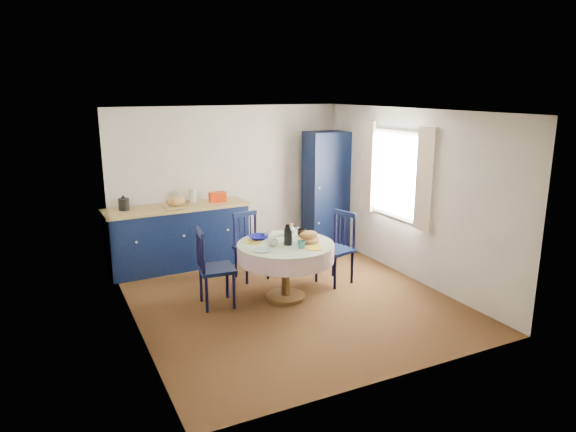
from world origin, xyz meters
The scene contains 17 objects.
floor centered at (0.00, 0.00, 0.00)m, with size 4.50×4.50×0.00m, color black.
ceiling centered at (0.00, 0.00, 2.50)m, with size 4.50×4.50×0.00m, color white.
wall_back centered at (0.00, 2.25, 1.25)m, with size 4.00×0.02×2.50m, color beige.
wall_left centered at (-2.00, 0.00, 1.25)m, with size 0.02×4.50×2.50m, color beige.
wall_right centered at (2.00, 0.00, 1.25)m, with size 0.02×4.50×2.50m, color beige.
window centered at (1.95, 0.30, 1.52)m, with size 0.10×1.74×1.45m.
kitchen_counter centered at (-1.00, 1.90, 0.51)m, with size 2.24×0.76×1.23m.
pantry_cabinet centered at (1.66, 1.85, 1.02)m, with size 0.73×0.54×2.05m.
dining_table centered at (-0.03, -0.01, 0.66)m, with size 1.29×1.29×1.06m.
chair_left centered at (-0.98, 0.20, 0.53)m, with size 0.49×0.51×1.04m.
chair_far centered at (-0.16, 0.95, 0.50)m, with size 0.49×0.47×0.99m.
chair_right centered at (0.90, 0.22, 0.53)m, with size 0.55×0.56×1.04m.
mug_a centered at (-0.23, -0.04, 0.83)m, with size 0.12×0.12×0.09m, color silver.
mug_b centered at (0.06, -0.28, 0.83)m, with size 0.10×0.10×0.09m, color #25666B.
mug_c centered at (0.31, 0.19, 0.83)m, with size 0.13×0.13×0.10m, color black.
mug_d centered at (-0.16, 0.30, 0.83)m, with size 0.11×0.11×0.10m, color silver.
cobalt_bowl centered at (-0.30, 0.30, 0.81)m, with size 0.25×0.25×0.06m, color #09096C.
Camera 1 is at (-2.86, -5.85, 2.77)m, focal length 32.00 mm.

